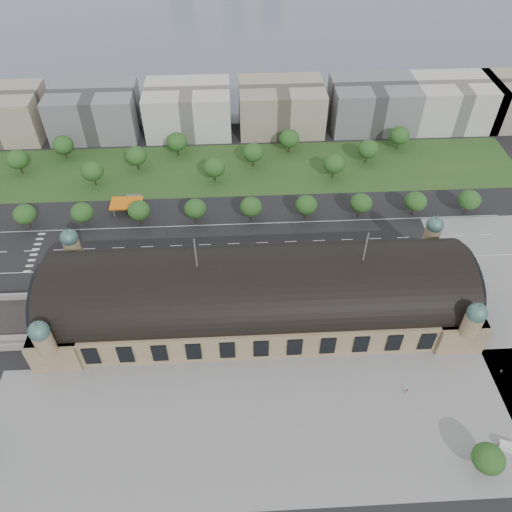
{
  "coord_description": "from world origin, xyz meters",
  "views": [
    {
      "loc": [
        -6.75,
        -115.93,
        141.62
      ],
      "look_at": [
        0.21,
        15.68,
        14.0
      ],
      "focal_mm": 35.0,
      "sensor_mm": 36.0,
      "label": 1
    }
  ],
  "objects_px": {
    "traffic_car_2": "(115,262)",
    "parked_car_4": "(131,275)",
    "parked_car_0": "(52,271)",
    "bus_mid": "(248,250)",
    "traffic_car_1": "(68,236)",
    "traffic_car_4": "(258,255)",
    "pedestrian_0": "(407,391)",
    "parked_car_2": "(84,270)",
    "parked_car_5": "(146,268)",
    "bus_east": "(336,250)",
    "pedestrian_2": "(501,371)",
    "parked_car_3": "(145,268)",
    "van_south": "(508,447)",
    "parked_car_1": "(120,276)",
    "petrol_station": "(130,202)",
    "parked_car_6": "(168,274)",
    "bus_west": "(256,259)",
    "traffic_car_6": "(438,252)"
  },
  "relations": [
    {
      "from": "parked_car_0",
      "to": "bus_east",
      "type": "distance_m",
      "value": 113.9
    },
    {
      "from": "traffic_car_4",
      "to": "bus_east",
      "type": "relative_size",
      "value": 0.37
    },
    {
      "from": "pedestrian_0",
      "to": "traffic_car_2",
      "type": "bearing_deg",
      "value": 129.03
    },
    {
      "from": "parked_car_6",
      "to": "pedestrian_2",
      "type": "height_order",
      "value": "pedestrian_2"
    },
    {
      "from": "parked_car_3",
      "to": "parked_car_5",
      "type": "height_order",
      "value": "parked_car_5"
    },
    {
      "from": "pedestrian_2",
      "to": "petrol_station",
      "type": "bearing_deg",
      "value": 47.75
    },
    {
      "from": "traffic_car_2",
      "to": "bus_mid",
      "type": "distance_m",
      "value": 53.75
    },
    {
      "from": "parked_car_2",
      "to": "bus_west",
      "type": "height_order",
      "value": "bus_west"
    },
    {
      "from": "parked_car_4",
      "to": "van_south",
      "type": "height_order",
      "value": "van_south"
    },
    {
      "from": "bus_east",
      "to": "van_south",
      "type": "distance_m",
      "value": 91.97
    },
    {
      "from": "parked_car_4",
      "to": "bus_east",
      "type": "distance_m",
      "value": 82.88
    },
    {
      "from": "parked_car_1",
      "to": "pedestrian_0",
      "type": "distance_m",
      "value": 112.93
    },
    {
      "from": "parked_car_6",
      "to": "pedestrian_0",
      "type": "bearing_deg",
      "value": 15.91
    },
    {
      "from": "parked_car_6",
      "to": "pedestrian_0",
      "type": "height_order",
      "value": "pedestrian_0"
    },
    {
      "from": "parked_car_1",
      "to": "bus_mid",
      "type": "relative_size",
      "value": 0.44
    },
    {
      "from": "van_south",
      "to": "petrol_station",
      "type": "bearing_deg",
      "value": 156.73
    },
    {
      "from": "parked_car_1",
      "to": "bus_west",
      "type": "height_order",
      "value": "bus_west"
    },
    {
      "from": "petrol_station",
      "to": "parked_car_1",
      "type": "relative_size",
      "value": 2.73
    },
    {
      "from": "van_south",
      "to": "parked_car_1",
      "type": "bearing_deg",
      "value": 169.16
    },
    {
      "from": "traffic_car_4",
      "to": "parked_car_6",
      "type": "bearing_deg",
      "value": -84.18
    },
    {
      "from": "parked_car_5",
      "to": "parked_car_6",
      "type": "relative_size",
      "value": 0.94
    },
    {
      "from": "traffic_car_6",
      "to": "traffic_car_2",
      "type": "bearing_deg",
      "value": -92.72
    },
    {
      "from": "parked_car_6",
      "to": "pedestrian_0",
      "type": "xyz_separation_m",
      "value": [
        79.41,
        -56.05,
        0.2
      ]
    },
    {
      "from": "parked_car_5",
      "to": "bus_east",
      "type": "xyz_separation_m",
      "value": [
        76.99,
        5.1,
        1.11
      ]
    },
    {
      "from": "petrol_station",
      "to": "bus_west",
      "type": "bearing_deg",
      "value": -35.01
    },
    {
      "from": "traffic_car_4",
      "to": "van_south",
      "type": "relative_size",
      "value": 0.8
    },
    {
      "from": "van_south",
      "to": "pedestrian_2",
      "type": "height_order",
      "value": "van_south"
    },
    {
      "from": "traffic_car_2",
      "to": "parked_car_4",
      "type": "bearing_deg",
      "value": 35.69
    },
    {
      "from": "traffic_car_4",
      "to": "parked_car_1",
      "type": "height_order",
      "value": "traffic_car_4"
    },
    {
      "from": "parked_car_4",
      "to": "traffic_car_1",
      "type": "bearing_deg",
      "value": -159.58
    },
    {
      "from": "bus_mid",
      "to": "pedestrian_0",
      "type": "xyz_separation_m",
      "value": [
        47.61,
        -67.05,
        -0.65
      ]
    },
    {
      "from": "traffic_car_1",
      "to": "traffic_car_6",
      "type": "distance_m",
      "value": 154.59
    },
    {
      "from": "parked_car_3",
      "to": "pedestrian_2",
      "type": "relative_size",
      "value": 2.09
    },
    {
      "from": "parked_car_4",
      "to": "bus_west",
      "type": "xyz_separation_m",
      "value": [
        49.35,
        6.0,
        0.88
      ]
    },
    {
      "from": "traffic_car_6",
      "to": "parked_car_3",
      "type": "xyz_separation_m",
      "value": [
        -119.05,
        -2.92,
        0.05
      ]
    },
    {
      "from": "traffic_car_4",
      "to": "van_south",
      "type": "height_order",
      "value": "van_south"
    },
    {
      "from": "parked_car_0",
      "to": "van_south",
      "type": "xyz_separation_m",
      "value": [
        149.72,
        -79.55,
        0.45
      ]
    },
    {
      "from": "parked_car_6",
      "to": "parked_car_5",
      "type": "bearing_deg",
      "value": -152.56
    },
    {
      "from": "petrol_station",
      "to": "parked_car_1",
      "type": "bearing_deg",
      "value": -88.47
    },
    {
      "from": "parked_car_0",
      "to": "bus_mid",
      "type": "xyz_separation_m",
      "value": [
        77.71,
        7.0,
        0.93
      ]
    },
    {
      "from": "petrol_station",
      "to": "parked_car_6",
      "type": "relative_size",
      "value": 2.6
    },
    {
      "from": "traffic_car_4",
      "to": "bus_west",
      "type": "xyz_separation_m",
      "value": [
        -1.12,
        -2.76,
        0.81
      ]
    },
    {
      "from": "pedestrian_0",
      "to": "parked_car_2",
      "type": "bearing_deg",
      "value": 133.25
    },
    {
      "from": "traffic_car_1",
      "to": "bus_east",
      "type": "bearing_deg",
      "value": -93.17
    },
    {
      "from": "parked_car_4",
      "to": "bus_mid",
      "type": "xyz_separation_m",
      "value": [
        46.3,
        11.0,
        0.88
      ]
    },
    {
      "from": "bus_mid",
      "to": "traffic_car_4",
      "type": "bearing_deg",
      "value": -123.26
    },
    {
      "from": "traffic_car_4",
      "to": "bus_mid",
      "type": "relative_size",
      "value": 0.41
    },
    {
      "from": "traffic_car_1",
      "to": "traffic_car_4",
      "type": "distance_m",
      "value": 81.49
    },
    {
      "from": "parked_car_5",
      "to": "pedestrian_2",
      "type": "xyz_separation_m",
      "value": [
        121.65,
        -54.22,
        0.26
      ]
    },
    {
      "from": "parked_car_1",
      "to": "pedestrian_0",
      "type": "relative_size",
      "value": 2.61
    }
  ]
}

